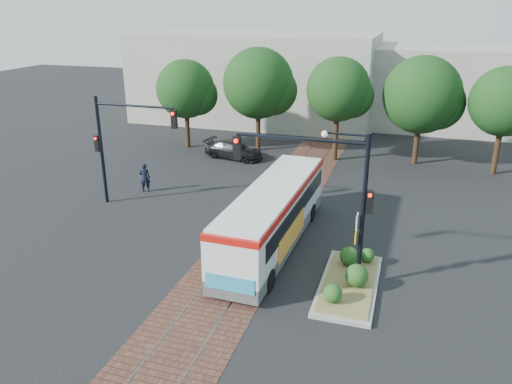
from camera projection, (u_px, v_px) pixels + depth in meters
The scene contains 10 objects.
ground at pixel (243, 258), 22.06m from camera, with size 120.00×120.00×0.00m, color black.
trackbed at pixel (268, 222), 25.62m from camera, with size 3.60×40.00×0.02m.
tree_row at pixel (335, 91), 34.65m from camera, with size 26.40×5.60×7.67m.
warehouses at pixel (337, 81), 46.51m from camera, with size 40.00×13.00×8.00m.
city_bus at pixel (273, 213), 22.73m from camera, with size 2.59×10.69×2.84m.
traffic_island at pixel (350, 278), 19.78m from camera, with size 2.20×5.20×1.13m.
signal_pole_main at pixel (332, 184), 18.78m from camera, with size 5.49×0.46×6.00m.
signal_pole_left at pixel (118, 137), 26.61m from camera, with size 4.99×0.34×6.00m.
officer at pixel (145, 177), 29.56m from camera, with size 0.64×0.42×1.75m, color black.
parked_car at pixel (234, 150), 36.10m from camera, with size 1.78×4.39×1.27m, color black.
Camera 1 is at (6.45, -18.52, 10.52)m, focal length 35.00 mm.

